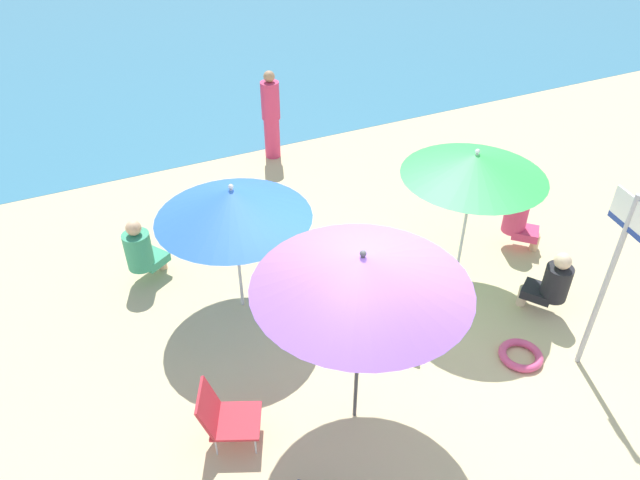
{
  "coord_description": "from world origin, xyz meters",
  "views": [
    {
      "loc": [
        -2.76,
        -4.04,
        5.08
      ],
      "look_at": [
        -0.15,
        1.46,
        0.7
      ],
      "focal_mm": 32.71,
      "sensor_mm": 36.0,
      "label": 1
    }
  ],
  "objects": [
    {
      "name": "umbrella_green",
      "position": [
        1.56,
        0.73,
        1.75
      ],
      "size": [
        1.77,
        1.77,
        1.96
      ],
      "color": "silver",
      "rests_on": "ground_plane"
    },
    {
      "name": "person_d",
      "position": [
        0.64,
        5.15,
        0.81
      ],
      "size": [
        0.33,
        0.33,
        1.62
      ],
      "rotation": [
        0.0,
        0.0,
        4.82
      ],
      "color": "#DB3866",
      "rests_on": "ground_plane"
    },
    {
      "name": "person_a",
      "position": [
        2.17,
        -0.3,
        0.48
      ],
      "size": [
        0.5,
        0.55,
        0.94
      ],
      "rotation": [
        0.0,
        0.0,
        2.16
      ],
      "color": "black",
      "rests_on": "ground_plane"
    },
    {
      "name": "sea_water",
      "position": [
        0.0,
        13.47,
        0.0
      ],
      "size": [
        40.0,
        16.0,
        0.01
      ],
      "primitive_type": "cube",
      "color": "teal",
      "rests_on": "ground_plane"
    },
    {
      "name": "beach_chair_e",
      "position": [
        -2.06,
        -0.36,
        0.36
      ],
      "size": [
        0.71,
        0.65,
        0.68
      ],
      "rotation": [
        0.0,
        0.0,
        -0.42
      ],
      "color": "red",
      "rests_on": "ground_plane"
    },
    {
      "name": "beach_chair_d",
      "position": [
        -0.74,
        2.72,
        0.31
      ],
      "size": [
        0.68,
        0.66,
        0.63
      ],
      "rotation": [
        0.0,
        0.0,
        -1.89
      ],
      "color": "gold",
      "rests_on": "ground_plane"
    },
    {
      "name": "person_c",
      "position": [
        -2.25,
        2.52,
        0.49
      ],
      "size": [
        0.58,
        0.52,
        0.98
      ],
      "rotation": [
        0.0,
        0.0,
        0.57
      ],
      "color": "#389970",
      "rests_on": "ground_plane"
    },
    {
      "name": "umbrella_blue",
      "position": [
        -1.24,
        1.48,
        1.54
      ],
      "size": [
        1.83,
        1.83,
        1.79
      ],
      "color": "silver",
      "rests_on": "ground_plane"
    },
    {
      "name": "swim_ring",
      "position": [
        1.37,
        -0.79,
        0.05
      ],
      "size": [
        0.51,
        0.51,
        0.09
      ],
      "primitive_type": "torus",
      "color": "#E54C7F",
      "rests_on": "ground_plane"
    },
    {
      "name": "ground_plane",
      "position": [
        0.0,
        0.0,
        0.0
      ],
      "size": [
        40.0,
        40.0,
        0.0
      ],
      "primitive_type": "plane",
      "color": "#D3BC8C"
    },
    {
      "name": "umbrella_purple",
      "position": [
        -0.75,
        -0.66,
        1.93
      ],
      "size": [
        1.98,
        1.98,
        2.16
      ],
      "color": "#4C4C51",
      "rests_on": "ground_plane"
    },
    {
      "name": "beach_chair_b",
      "position": [
        0.31,
        0.21,
        0.3
      ],
      "size": [
        0.75,
        0.75,
        0.57
      ],
      "rotation": [
        0.0,
        0.0,
        0.68
      ],
      "color": "#33934C",
      "rests_on": "ground_plane"
    },
    {
      "name": "beach_chair_c",
      "position": [
        -0.06,
        0.83,
        0.31
      ],
      "size": [
        0.68,
        0.68,
        0.63
      ],
      "rotation": [
        0.0,
        0.0,
        2.42
      ],
      "color": "navy",
      "rests_on": "ground_plane"
    },
    {
      "name": "warning_sign",
      "position": [
        1.94,
        -1.11,
        1.48
      ],
      "size": [
        0.14,
        0.54,
        2.25
      ],
      "rotation": [
        0.0,
        0.0,
        -0.21
      ],
      "color": "#ADADB2",
      "rests_on": "ground_plane"
    },
    {
      "name": "person_b",
      "position": [
        2.77,
        0.99,
        0.5
      ],
      "size": [
        0.54,
        0.54,
        0.99
      ],
      "rotation": [
        0.0,
        0.0,
        5.5
      ],
      "color": "#DB3866",
      "rests_on": "ground_plane"
    }
  ]
}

